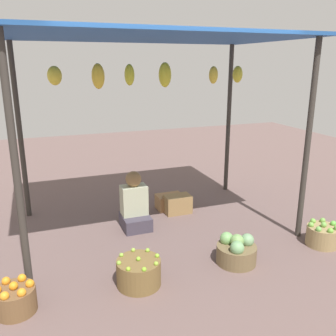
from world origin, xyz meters
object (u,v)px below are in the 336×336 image
(basket_oranges, at_px, (15,299))
(wooden_crate_stacked_rear, at_px, (178,204))
(wooden_crate_near_vendor, at_px, (170,202))
(vendor_person, at_px, (135,206))
(basket_cabbages, at_px, (236,251))
(basket_limes, at_px, (139,272))
(basket_green_apples, at_px, (322,235))

(basket_oranges, bearing_deg, wooden_crate_stacked_rear, 35.65)
(wooden_crate_near_vendor, height_order, wooden_crate_stacked_rear, wooden_crate_stacked_rear)
(vendor_person, height_order, basket_cabbages, vendor_person)
(basket_oranges, relative_size, wooden_crate_stacked_rear, 0.94)
(basket_limes, bearing_deg, basket_oranges, -179.34)
(basket_oranges, relative_size, basket_green_apples, 0.96)
(basket_limes, bearing_deg, basket_green_apples, 0.34)
(basket_oranges, xyz_separation_m, basket_limes, (1.14, 0.01, 0.01))
(vendor_person, relative_size, basket_green_apples, 2.07)
(vendor_person, distance_m, basket_limes, 1.35)
(basket_limes, height_order, wooden_crate_near_vendor, basket_limes)
(wooden_crate_stacked_rear, bearing_deg, wooden_crate_near_vendor, 105.70)
(wooden_crate_near_vendor, bearing_deg, wooden_crate_stacked_rear, -74.30)
(basket_oranges, xyz_separation_m, basket_green_apples, (3.46, 0.03, 0.00))
(basket_limes, xyz_separation_m, wooden_crate_near_vendor, (0.99, 1.74, -0.03))
(basket_limes, xyz_separation_m, wooden_crate_stacked_rear, (1.04, 1.55, -0.00))
(vendor_person, xyz_separation_m, basket_green_apples, (2.00, -1.29, -0.17))
(basket_green_apples, distance_m, wooden_crate_stacked_rear, 2.00)
(wooden_crate_stacked_rear, bearing_deg, basket_cabbages, -86.75)
(wooden_crate_near_vendor, bearing_deg, basket_oranges, -140.48)
(vendor_person, distance_m, basket_oranges, 1.98)
(basket_limes, distance_m, basket_cabbages, 1.13)
(vendor_person, bearing_deg, basket_oranges, -137.99)
(basket_oranges, xyz_separation_m, basket_cabbages, (2.27, 0.04, 0.01))
(wooden_crate_stacked_rear, bearing_deg, vendor_person, -160.94)
(basket_limes, relative_size, basket_cabbages, 1.00)
(basket_limes, height_order, basket_cabbages, basket_cabbages)
(basket_green_apples, relative_size, wooden_crate_near_vendor, 0.96)
(vendor_person, relative_size, wooden_crate_near_vendor, 1.98)
(basket_oranges, height_order, wooden_crate_stacked_rear, basket_oranges)
(vendor_person, bearing_deg, basket_cabbages, -57.70)
(vendor_person, height_order, wooden_crate_stacked_rear, vendor_person)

